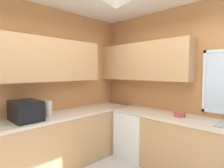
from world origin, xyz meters
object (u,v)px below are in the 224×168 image
dishwasher (136,134)px  bowl (179,114)px  microwave (26,111)px  kettle (49,109)px

dishwasher → bowl: 0.98m
dishwasher → microwave: 1.97m
kettle → bowl: 2.07m
microwave → kettle: size_ratio=1.92×
microwave → bowl: (1.49, 1.78, -0.10)m
dishwasher → microwave: size_ratio=1.78×
dishwasher → kettle: size_ratio=3.42×
kettle → bowl: size_ratio=1.47×
microwave → bowl: 2.33m
bowl → dishwasher: bearing=-177.9°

